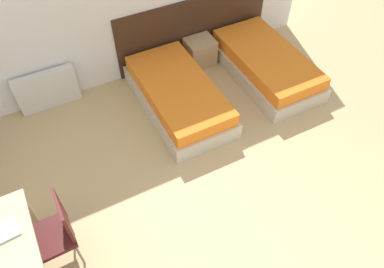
# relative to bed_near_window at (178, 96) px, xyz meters

# --- Properties ---
(headboard_panel) EXTENTS (2.59, 0.03, 1.04)m
(headboard_panel) POSITION_rel_bed_near_window_xyz_m (0.76, 0.98, 0.31)
(headboard_panel) COLOR #382316
(headboard_panel) RESTS_ON ground_plane
(bed_near_window) EXTENTS (0.97, 1.89, 0.44)m
(bed_near_window) POSITION_rel_bed_near_window_xyz_m (0.00, 0.00, 0.00)
(bed_near_window) COLOR beige
(bed_near_window) RESTS_ON ground_plane
(bed_near_door) EXTENTS (0.97, 1.89, 0.44)m
(bed_near_door) POSITION_rel_bed_near_window_xyz_m (1.51, 0.00, 0.00)
(bed_near_door) COLOR beige
(bed_near_door) RESTS_ON ground_plane
(nightstand) EXTENTS (0.44, 0.38, 0.44)m
(nightstand) POSITION_rel_bed_near_window_xyz_m (0.76, 0.76, 0.01)
(nightstand) COLOR tan
(nightstand) RESTS_ON ground_plane
(radiator) EXTENTS (0.86, 0.12, 0.59)m
(radiator) POSITION_rel_bed_near_window_xyz_m (-1.64, 0.89, 0.08)
(radiator) COLOR silver
(radiator) RESTS_ON ground_plane
(chair_near_laptop) EXTENTS (0.45, 0.45, 0.94)m
(chair_near_laptop) POSITION_rel_bed_near_window_xyz_m (-2.05, -1.47, 0.31)
(chair_near_laptop) COLOR #511919
(chair_near_laptop) RESTS_ON ground_plane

